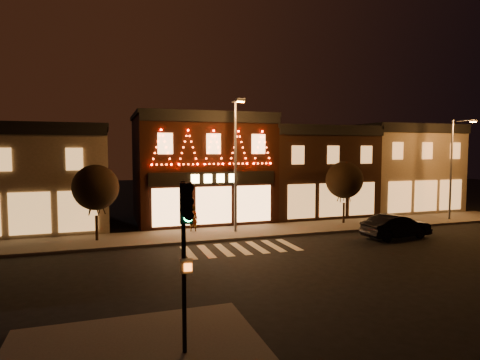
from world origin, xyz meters
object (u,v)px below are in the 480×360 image
traffic_signal_near (185,234)px  dark_sedan (396,226)px  streetlamp_mid (236,155)px  pedestrian (193,219)px

traffic_signal_near → dark_sedan: 18.93m
streetlamp_mid → pedestrian: bearing=148.4°
streetlamp_mid → dark_sedan: (9.27, -4.25, -4.47)m
streetlamp_mid → dark_sedan: size_ratio=1.90×
traffic_signal_near → pedestrian: size_ratio=2.71×
pedestrian → dark_sedan: bearing=170.2°
traffic_signal_near → pedestrian: traffic_signal_near is taller
traffic_signal_near → pedestrian: (3.52, 16.07, -2.40)m
dark_sedan → pedestrian: bearing=60.5°
pedestrian → streetlamp_mid: bearing=170.6°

